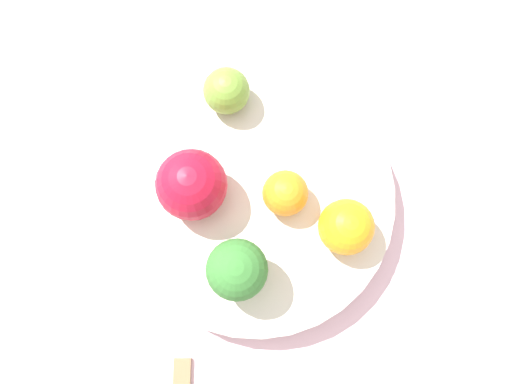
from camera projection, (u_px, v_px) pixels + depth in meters
name	position (u px, v px, depth m)	size (l,w,h in m)	color
ground_plane	(256.00, 206.00, 0.52)	(6.00, 6.00, 0.00)	gray
table_surface	(256.00, 204.00, 0.51)	(1.20, 1.20, 0.02)	silver
bowl	(256.00, 198.00, 0.49)	(0.26, 0.26, 0.04)	silver
broccoli	(237.00, 270.00, 0.42)	(0.05, 0.05, 0.07)	#8CB76B
apple_red	(192.00, 185.00, 0.44)	(0.06, 0.06, 0.06)	#B7142D
apple_green	(227.00, 91.00, 0.47)	(0.04, 0.04, 0.04)	olive
orange_front	(346.00, 227.00, 0.44)	(0.05, 0.05, 0.05)	orange
orange_back	(285.00, 193.00, 0.45)	(0.04, 0.04, 0.04)	orange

